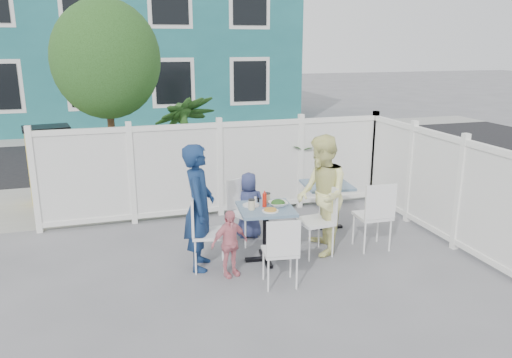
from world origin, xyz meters
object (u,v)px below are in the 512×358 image
object	(u,v)px
chair_right	(321,214)
woman	(321,195)
main_table	(266,220)
chair_back	(244,206)
boy	(249,205)
toddler	(229,243)
chair_left	(202,227)
utility_cabinet	(50,166)
chair_near	(281,248)
man	(199,207)
spare_table	(327,194)

from	to	relation	value
chair_right	woman	xyz separation A→B (m)	(0.02, 0.03, 0.26)
main_table	chair_back	world-z (taller)	chair_back
chair_right	boy	world-z (taller)	boy
chair_right	main_table	bearing A→B (deg)	85.08
chair_right	toddler	size ratio (longest dim) A/B	1.14
chair_left	toddler	world-z (taller)	chair_left
chair_left	chair_back	world-z (taller)	chair_left
boy	toddler	world-z (taller)	boy
main_table	woman	size ratio (longest dim) A/B	0.47
utility_cabinet	chair_near	xyz separation A→B (m)	(2.94, -4.40, -0.16)
chair_left	utility_cabinet	bearing A→B (deg)	-138.79
chair_right	man	distance (m)	1.71
woman	toddler	size ratio (longest dim) A/B	1.93
man	toddler	world-z (taller)	man
spare_table	toddler	size ratio (longest dim) A/B	0.88
utility_cabinet	chair_right	xyz separation A→B (m)	(3.80, -3.59, -0.10)
main_table	boy	size ratio (longest dim) A/B	0.78
main_table	toddler	world-z (taller)	toddler
chair_right	boy	size ratio (longest dim) A/B	0.98
woman	chair_left	bearing A→B (deg)	-77.17
chair_right	chair_back	bearing A→B (deg)	43.96
chair_back	chair_near	world-z (taller)	chair_back
chair_left	chair_back	bearing A→B (deg)	145.26
utility_cabinet	spare_table	size ratio (longest dim) A/B	1.78
spare_table	boy	size ratio (longest dim) A/B	0.76
main_table	man	world-z (taller)	man
chair_back	boy	size ratio (longest dim) A/B	0.93
chair_left	woman	world-z (taller)	woman
chair_left	chair_back	size ratio (longest dim) A/B	1.04
utility_cabinet	chair_back	xyz separation A→B (m)	(2.90, -2.83, -0.13)
spare_table	chair_left	xyz separation A→B (m)	(-2.14, -0.85, -0.01)
spare_table	man	world-z (taller)	man
utility_cabinet	spare_table	bearing A→B (deg)	-42.23
spare_table	chair_near	xyz separation A→B (m)	(-1.34, -1.66, -0.06)
main_table	toddler	distance (m)	0.67
chair_near	toddler	distance (m)	0.72
woman	utility_cabinet	bearing A→B (deg)	-121.29
chair_left	toddler	bearing A→B (deg)	51.75
chair_right	chair_near	xyz separation A→B (m)	(-0.86, -0.81, -0.06)
main_table	chair_left	world-z (taller)	chair_left
main_table	chair_near	xyz separation A→B (m)	(-0.06, -0.80, -0.07)
chair_left	boy	world-z (taller)	boy
chair_left	toddler	size ratio (longest dim) A/B	1.13
chair_left	woman	bearing A→B (deg)	101.56
main_table	toddler	xyz separation A→B (m)	(-0.58, -0.31, -0.15)
spare_table	man	distance (m)	2.32
spare_table	chair_right	bearing A→B (deg)	-119.42
man	chair_left	bearing A→B (deg)	-129.78
spare_table	boy	bearing A→B (deg)	179.10
chair_back	main_table	bearing A→B (deg)	72.54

